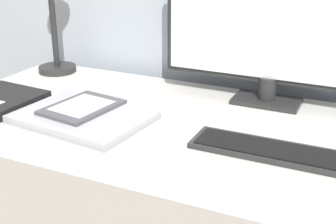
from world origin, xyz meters
TOP-DOWN VIEW (x-y plane):
  - monitor at (0.09, 0.42)m, footprint 0.61×0.11m
  - keyboard at (0.17, 0.11)m, footprint 0.33×0.11m
  - laptop at (-0.30, 0.09)m, footprint 0.35×0.27m
  - ereader at (-0.32, 0.12)m, footprint 0.17×0.21m

SIDE VIEW (x-z plane):
  - keyboard at x=0.17m, z-range 0.76..0.77m
  - laptop at x=-0.30m, z-range 0.76..0.78m
  - ereader at x=-0.32m, z-range 0.78..0.79m
  - monitor at x=0.09m, z-range 0.77..1.17m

